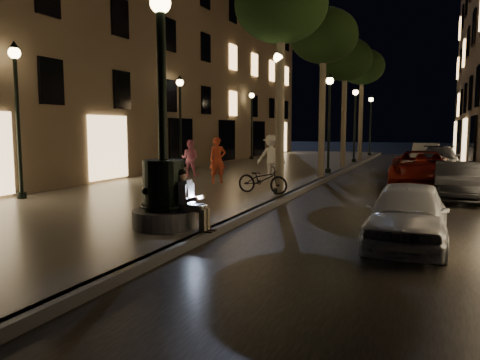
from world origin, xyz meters
The scene contains 28 objects.
ground centered at (0.00, 15.00, 0.00)m, with size 120.00×120.00×0.00m, color black.
cobble_lane centered at (3.00, 15.00, 0.01)m, with size 6.00×45.00×0.02m, color black.
promenade centered at (-4.00, 15.00, 0.10)m, with size 8.00×45.00×0.20m, color slate.
curb_strip centered at (0.00, 15.00, 0.10)m, with size 0.25×45.00×0.20m, color #59595B.
building_left centered at (-12.00, 18.00, 7.50)m, with size 8.00×36.00×15.00m, color brown.
fountain_lamppost centered at (-1.00, 2.00, 1.21)m, with size 1.40×1.40×5.21m.
seated_man_laptop centered at (-0.39, 2.00, 0.90)m, with size 0.94×0.32×1.31m.
tree_near centered at (-0.25, 8.00, 6.24)m, with size 3.00×3.00×7.30m.
tree_second centered at (-0.20, 14.00, 6.33)m, with size 3.00×3.00×7.40m.
tree_third centered at (-0.30, 20.00, 6.14)m, with size 3.00×3.00×7.20m.
tree_far centered at (-0.22, 26.00, 6.43)m, with size 3.00×3.00×7.50m.
lamp_curb_a centered at (-0.30, 8.00, 3.24)m, with size 0.36×0.36×4.81m.
lamp_curb_b centered at (-0.30, 16.00, 3.24)m, with size 0.36×0.36×4.81m.
lamp_curb_c centered at (-0.30, 24.00, 3.24)m, with size 0.36×0.36×4.81m.
lamp_curb_d centered at (-0.30, 32.00, 3.24)m, with size 0.36×0.36×4.81m.
lamp_left_a centered at (-7.40, 4.00, 3.24)m, with size 0.36×0.36×4.81m.
lamp_left_b centered at (-7.40, 14.00, 3.24)m, with size 0.36×0.36×4.81m.
lamp_left_c centered at (-7.40, 24.00, 3.24)m, with size 0.36×0.36×4.81m.
stroller centered at (-5.05, 8.80, 0.77)m, with size 0.49×1.12×1.15m.
car_front centered at (4.00, 3.23, 0.65)m, with size 1.54×3.83×1.30m, color #B0B3B9.
car_second centered at (5.20, 10.22, 0.64)m, with size 1.35×3.87×1.28m, color black.
car_third centered at (4.00, 13.73, 0.73)m, with size 2.41×5.22×1.45m, color maroon.
car_rear centered at (4.76, 20.81, 0.70)m, with size 1.97×4.85×1.41m, color #2D2D32.
car_fifth centered at (4.00, 24.84, 0.72)m, with size 1.53×4.39×1.45m, color #A9AAA4.
pedestrian_red centered at (-3.53, 10.16, 1.12)m, with size 0.67×0.44×1.83m, color #BF4126.
pedestrian_pink centered at (-5.75, 11.92, 1.03)m, with size 0.81×0.63×1.66m, color pink.
pedestrian_white centered at (-2.18, 12.84, 1.15)m, with size 1.23×0.71×1.90m, color white.
bicycle centered at (-0.82, 7.95, 0.68)m, with size 0.64×1.82×0.96m, color black.
Camera 1 is at (4.43, -6.75, 2.39)m, focal length 35.00 mm.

